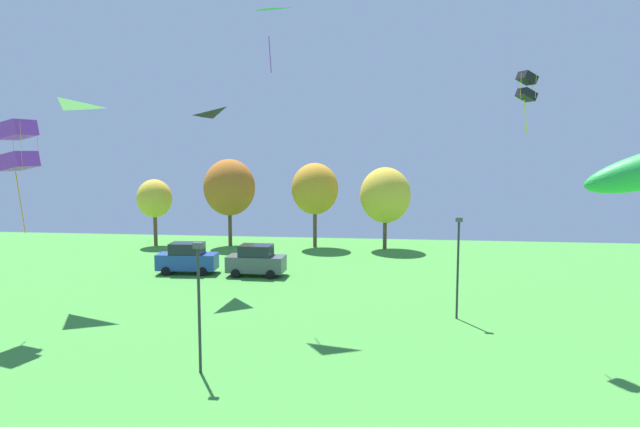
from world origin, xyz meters
name	(u,v)px	position (x,y,z in m)	size (l,w,h in m)	color
kite_flying_0	(527,87)	(8.97, 28.68, 11.95)	(1.01, 0.97, 2.85)	black
kite_flying_1	(227,120)	(-7.87, 37.64, 11.02)	(1.84, 2.69, 0.69)	black
kite_flying_2	(58,114)	(-16.57, 32.52, 11.16)	(3.36, 2.84, 0.62)	white
kite_flying_3	(265,23)	(-4.23, 32.66, 16.01)	(2.28, 1.83, 2.81)	green
kite_flying_5	(17,146)	(-15.74, 27.49, 9.27)	(1.82, 1.74, 5.67)	purple
parked_car_leftmost	(187,258)	(-12.11, 41.07, 1.13)	(4.47, 2.23, 2.29)	#234299
parked_car_second_from_left	(256,260)	(-6.84, 40.88, 1.13)	(4.19, 2.19, 2.27)	#4C5156
light_post_0	(199,299)	(-4.80, 22.58, 3.07)	(0.36, 0.20, 5.36)	#2D2D33
light_post_1	(458,261)	(6.42, 31.65, 3.14)	(0.36, 0.20, 5.51)	#2D2D33
treeline_tree_0	(154,199)	(-19.72, 53.14, 4.53)	(3.34, 3.34, 6.39)	brown
treeline_tree_1	(229,188)	(-12.48, 53.79, 5.62)	(4.90, 4.90, 8.33)	brown
treeline_tree_2	(315,189)	(-4.26, 53.93, 5.54)	(4.39, 4.39, 7.97)	brown
treeline_tree_3	(385,195)	(2.32, 53.71, 5.02)	(4.67, 4.67, 7.60)	brown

